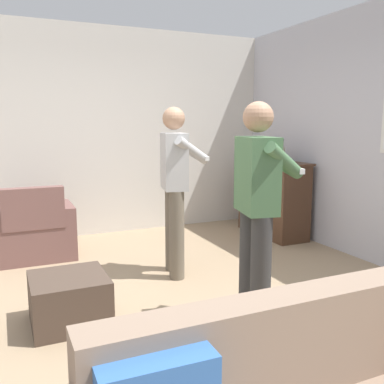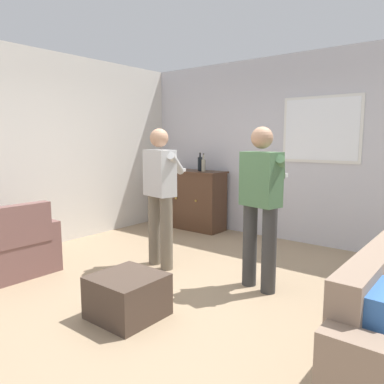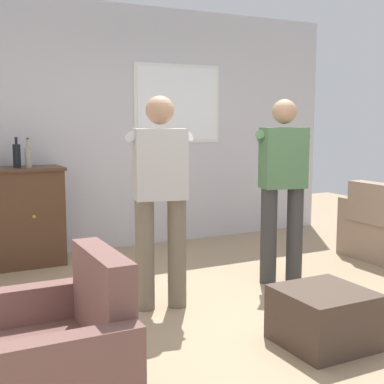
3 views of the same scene
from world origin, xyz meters
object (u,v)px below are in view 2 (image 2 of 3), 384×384
(sideboard_cabinet, at_px, (194,200))
(bottle_wine_green, at_px, (203,165))
(person_standing_right, at_px, (261,200))
(armchair, at_px, (14,251))
(person_standing_left, at_px, (161,191))
(bottle_liquor_amber, at_px, (200,164))
(ottoman, at_px, (127,296))

(sideboard_cabinet, bearing_deg, bottle_wine_green, -7.53)
(person_standing_right, bearing_deg, armchair, -149.40)
(sideboard_cabinet, distance_m, person_standing_left, 2.05)
(bottle_liquor_amber, height_order, person_standing_right, person_standing_right)
(armchair, relative_size, person_standing_left, 0.53)
(person_standing_left, distance_m, person_standing_right, 1.29)
(sideboard_cabinet, distance_m, bottle_liquor_amber, 0.64)
(bottle_wine_green, relative_size, bottle_liquor_amber, 0.97)
(person_standing_left, bearing_deg, bottle_wine_green, 110.93)
(armchair, xyz_separation_m, bottle_liquor_amber, (0.33, 3.09, 0.85))
(bottle_wine_green, bearing_deg, armchair, -98.13)
(bottle_liquor_amber, bearing_deg, sideboard_cabinet, -173.75)
(bottle_wine_green, xyz_separation_m, person_standing_left, (0.68, -1.77, -0.19))
(person_standing_left, bearing_deg, armchair, -130.99)
(armchair, distance_m, ottoman, 1.79)
(person_standing_right, bearing_deg, sideboard_cabinet, 142.61)
(bottle_wine_green, relative_size, ottoman, 0.53)
(bottle_wine_green, bearing_deg, sideboard_cabinet, 172.47)
(bottle_wine_green, relative_size, person_standing_left, 0.18)
(sideboard_cabinet, relative_size, ottoman, 1.98)
(bottle_wine_green, height_order, bottle_liquor_amber, bottle_liquor_amber)
(armchair, xyz_separation_m, ottoman, (1.78, 0.12, -0.10))
(sideboard_cabinet, height_order, person_standing_left, person_standing_left)
(sideboard_cabinet, relative_size, person_standing_right, 0.67)
(sideboard_cabinet, distance_m, ottoman, 3.36)
(person_standing_right, bearing_deg, bottle_wine_green, 140.10)
(armchair, distance_m, person_standing_left, 1.81)
(bottle_wine_green, height_order, ottoman, bottle_wine_green)
(armchair, bearing_deg, sideboard_cabinet, 86.02)
(ottoman, height_order, person_standing_left, person_standing_left)
(bottle_liquor_amber, height_order, ottoman, bottle_liquor_amber)
(ottoman, bearing_deg, bottle_wine_green, 114.78)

